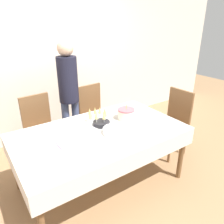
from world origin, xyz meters
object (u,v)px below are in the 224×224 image
dining_chair_right_end (174,119)px  champagne_tray (97,116)px  plate_stack_main (115,131)px  dining_chair_far_right (94,113)px  birthday_cake (126,114)px  person_standing (68,88)px  dining_chair_far_left (41,127)px  plate_stack_dessert (101,123)px

dining_chair_right_end → champagne_tray: (-1.20, 0.19, 0.29)m
plate_stack_main → dining_chair_far_right: bearing=73.2°
birthday_cake → person_standing: size_ratio=0.13×
dining_chair_far_left → dining_chair_far_right: 0.85m
dining_chair_far_right → plate_stack_main: size_ratio=3.51×
dining_chair_far_left → person_standing: (0.48, 0.05, 0.47)m
plate_stack_dessert → dining_chair_far_right: bearing=66.6°
dining_chair_right_end → plate_stack_main: (-1.16, -0.13, 0.22)m
birthday_cake → plate_stack_dessert: bearing=176.7°
dining_chair_right_end → birthday_cake: bearing=173.4°
dining_chair_right_end → birthday_cake: size_ratio=4.59×
champagne_tray → plate_stack_dessert: (0.01, -0.08, -0.07)m
dining_chair_far_right → dining_chair_right_end: (0.86, -0.87, 0.00)m
dining_chair_far_left → dining_chair_right_end: 1.92m
dining_chair_far_right → person_standing: 0.60m
champagne_tray → plate_stack_dessert: size_ratio=1.52×
birthday_cake → person_standing: (-0.40, 0.82, 0.20)m
plate_stack_dessert → person_standing: bearing=93.4°
dining_chair_right_end → plate_stack_main: bearing=-173.5°
dining_chair_right_end → birthday_cake: 0.88m
champagne_tray → dining_chair_far_left: bearing=127.2°
champagne_tray → person_standing: bearing=93.1°
dining_chair_right_end → plate_stack_dessert: bearing=174.4°
person_standing → dining_chair_far_left: bearing=-174.3°
champagne_tray → plate_stack_main: size_ratio=1.11×
dining_chair_far_right → plate_stack_dessert: bearing=-113.4°
dining_chair_far_right → champagne_tray: (-0.34, -0.68, 0.29)m
dining_chair_right_end → plate_stack_dessert: 1.21m
birthday_cake → champagne_tray: (-0.37, 0.10, 0.03)m
dining_chair_far_left → person_standing: person_standing is taller
dining_chair_far_right → birthday_cake: dining_chair_far_right is taller
plate_stack_main → birthday_cake: bearing=34.7°
dining_chair_far_left → champagne_tray: 0.90m
dining_chair_far_left → dining_chair_far_right: bearing=-0.0°
dining_chair_far_right → plate_stack_dessert: 0.85m
plate_stack_main → person_standing: person_standing is taller
dining_chair_right_end → birthday_cake: (-0.83, 0.10, 0.26)m
birthday_cake → plate_stack_main: 0.41m
birthday_cake → plate_stack_main: (-0.33, -0.23, -0.04)m
dining_chair_right_end → plate_stack_dessert: (-1.19, 0.12, 0.22)m
dining_chair_far_left → plate_stack_dessert: dining_chair_far_left is taller
person_standing → dining_chair_right_end: bearing=-36.7°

